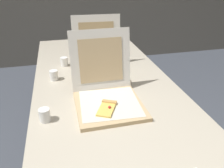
# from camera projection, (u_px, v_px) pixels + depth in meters

# --- Properties ---
(table) EXTENTS (0.92, 2.14, 0.75)m
(table) POSITION_uv_depth(u_px,v_px,m) (104.00, 88.00, 1.58)
(table) COLOR #BCB29E
(table) RESTS_ON ground
(pizza_box_front) EXTENTS (0.37, 0.44, 0.38)m
(pizza_box_front) POSITION_uv_depth(u_px,v_px,m) (107.00, 95.00, 1.29)
(pizza_box_front) COLOR tan
(pizza_box_front) RESTS_ON table
(pizza_box_middle) EXTENTS (0.39, 0.43, 0.38)m
(pizza_box_middle) POSITION_uv_depth(u_px,v_px,m) (100.00, 65.00, 1.67)
(pizza_box_middle) COLOR tan
(pizza_box_middle) RESTS_ON table
(cup_white_mid) EXTENTS (0.06, 0.06, 0.07)m
(cup_white_mid) POSITION_uv_depth(u_px,v_px,m) (54.00, 75.00, 1.57)
(cup_white_mid) COLOR white
(cup_white_mid) RESTS_ON table
(cup_white_far) EXTENTS (0.06, 0.06, 0.07)m
(cup_white_far) POSITION_uv_depth(u_px,v_px,m) (64.00, 62.00, 1.79)
(cup_white_far) COLOR white
(cup_white_far) RESTS_ON table
(cup_white_near_left) EXTENTS (0.06, 0.06, 0.07)m
(cup_white_near_left) POSITION_uv_depth(u_px,v_px,m) (45.00, 115.00, 1.15)
(cup_white_near_left) COLOR white
(cup_white_near_left) RESTS_ON table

